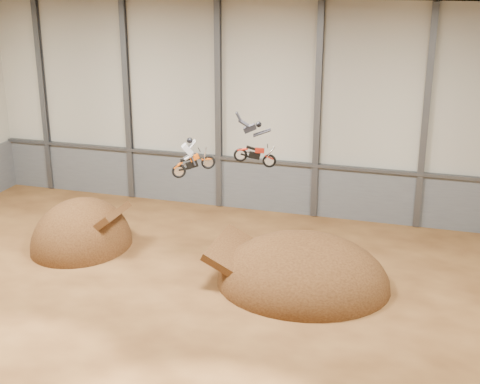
% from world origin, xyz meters
% --- Properties ---
extents(floor, '(40.00, 40.00, 0.00)m').
position_xyz_m(floor, '(0.00, 0.00, 0.00)').
color(floor, '#543116').
rests_on(floor, ground).
extents(back_wall, '(40.00, 0.10, 14.00)m').
position_xyz_m(back_wall, '(0.00, 15.00, 7.00)').
color(back_wall, beige).
rests_on(back_wall, ground).
extents(ceiling, '(40.00, 40.00, 0.00)m').
position_xyz_m(ceiling, '(0.00, 0.00, 14.00)').
color(ceiling, black).
rests_on(ceiling, back_wall).
extents(lower_band_back, '(39.80, 0.18, 3.50)m').
position_xyz_m(lower_band_back, '(0.00, 14.90, 1.75)').
color(lower_band_back, slate).
rests_on(lower_band_back, ground).
extents(steel_rail, '(39.80, 0.35, 0.20)m').
position_xyz_m(steel_rail, '(0.00, 14.75, 3.55)').
color(steel_rail, '#47494F').
rests_on(steel_rail, lower_band_back).
extents(steel_column_0, '(0.40, 0.36, 13.90)m').
position_xyz_m(steel_column_0, '(-16.67, 14.80, 7.00)').
color(steel_column_0, '#47494F').
rests_on(steel_column_0, ground).
extents(steel_column_1, '(0.40, 0.36, 13.90)m').
position_xyz_m(steel_column_1, '(-10.00, 14.80, 7.00)').
color(steel_column_1, '#47494F').
rests_on(steel_column_1, ground).
extents(steel_column_2, '(0.40, 0.36, 13.90)m').
position_xyz_m(steel_column_2, '(-3.33, 14.80, 7.00)').
color(steel_column_2, '#47494F').
rests_on(steel_column_2, ground).
extents(steel_column_3, '(0.40, 0.36, 13.90)m').
position_xyz_m(steel_column_3, '(3.33, 14.80, 7.00)').
color(steel_column_3, '#47494F').
rests_on(steel_column_3, ground).
extents(steel_column_4, '(0.40, 0.36, 13.90)m').
position_xyz_m(steel_column_4, '(10.00, 14.80, 7.00)').
color(steel_column_4, '#47494F').
rests_on(steel_column_4, ground).
extents(takeoff_ramp, '(5.77, 6.66, 5.77)m').
position_xyz_m(takeoff_ramp, '(-8.97, 5.76, 0.00)').
color(takeoff_ramp, '#371E0D').
rests_on(takeoff_ramp, ground).
extents(landing_ramp, '(9.13, 8.07, 5.27)m').
position_xyz_m(landing_ramp, '(4.73, 4.61, 0.00)').
color(landing_ramp, '#371E0D').
rests_on(landing_ramp, ground).
extents(fmx_rider_a, '(2.90, 2.14, 2.65)m').
position_xyz_m(fmx_rider_a, '(-1.34, 5.05, 6.53)').
color(fmx_rider_a, '#CD4E09').
extents(fmx_rider_b, '(3.25, 1.59, 2.85)m').
position_xyz_m(fmx_rider_b, '(2.47, 2.93, 8.04)').
color(fmx_rider_b, red).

